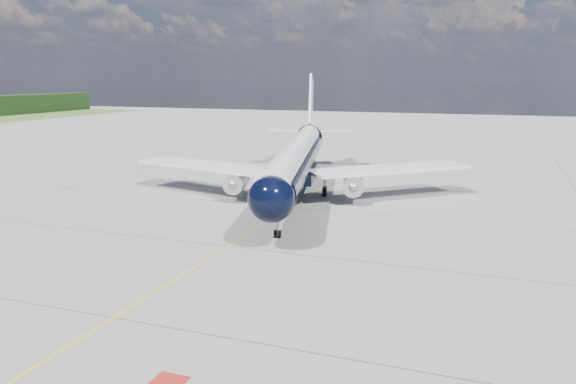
% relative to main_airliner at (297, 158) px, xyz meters
% --- Properties ---
extents(ground, '(320.00, 320.00, 0.00)m').
position_rel_main_airliner_xyz_m(ground, '(1.36, -1.25, -4.43)').
color(ground, gray).
rests_on(ground, ground).
extents(taxiway_centerline, '(0.16, 160.00, 0.01)m').
position_rel_main_airliner_xyz_m(taxiway_centerline, '(1.36, -6.25, -4.43)').
color(taxiway_centerline, '#DBC30B').
rests_on(taxiway_centerline, ground).
extents(red_marking, '(1.60, 1.60, 0.01)m').
position_rel_main_airliner_xyz_m(red_marking, '(8.16, -41.25, -4.43)').
color(red_marking, maroon).
rests_on(red_marking, ground).
extents(main_airliner, '(39.45, 48.79, 14.28)m').
position_rel_main_airliner_xyz_m(main_airliner, '(0.00, 0.00, 0.00)').
color(main_airliner, black).
rests_on(main_airliner, ground).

